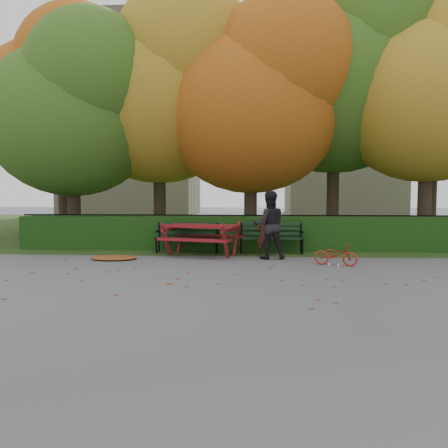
# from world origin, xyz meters

# --- Properties ---
(ground) EXTENTS (90.00, 90.00, 0.00)m
(ground) POSITION_xyz_m (0.00, 0.00, 0.00)
(ground) COLOR slate
(ground) RESTS_ON ground
(grass_strip) EXTENTS (90.00, 90.00, 0.00)m
(grass_strip) POSITION_xyz_m (0.00, 14.00, 0.01)
(grass_strip) COLOR #213713
(grass_strip) RESTS_ON ground
(building_left) EXTENTS (10.00, 7.00, 15.00)m
(building_left) POSITION_xyz_m (-9.00, 26.00, 7.50)
(building_left) COLOR tan
(building_left) RESTS_ON ground
(building_right) EXTENTS (9.00, 6.00, 12.00)m
(building_right) POSITION_xyz_m (8.00, 28.00, 6.00)
(building_right) COLOR tan
(building_right) RESTS_ON ground
(hedge) EXTENTS (13.00, 0.90, 1.00)m
(hedge) POSITION_xyz_m (0.00, 4.50, 0.50)
(hedge) COLOR black
(hedge) RESTS_ON ground
(iron_fence) EXTENTS (14.00, 0.04, 1.02)m
(iron_fence) POSITION_xyz_m (0.00, 5.30, 0.54)
(iron_fence) COLOR black
(iron_fence) RESTS_ON ground
(tree_a) EXTENTS (5.88, 5.60, 7.48)m
(tree_a) POSITION_xyz_m (-5.19, 5.58, 4.52)
(tree_a) COLOR black
(tree_a) RESTS_ON ground
(tree_b) EXTENTS (6.72, 6.40, 8.79)m
(tree_b) POSITION_xyz_m (-2.44, 6.75, 5.40)
(tree_b) COLOR black
(tree_b) RESTS_ON ground
(tree_c) EXTENTS (6.30, 6.00, 8.00)m
(tree_c) POSITION_xyz_m (0.83, 5.96, 4.82)
(tree_c) COLOR black
(tree_c) RESTS_ON ground
(tree_d) EXTENTS (7.14, 6.80, 9.58)m
(tree_d) POSITION_xyz_m (3.88, 7.23, 5.98)
(tree_d) COLOR black
(tree_d) RESTS_ON ground
(tree_e) EXTENTS (6.09, 5.80, 8.16)m
(tree_e) POSITION_xyz_m (6.52, 5.77, 5.08)
(tree_e) COLOR black
(tree_e) RESTS_ON ground
(tree_f) EXTENTS (6.93, 6.60, 9.19)m
(tree_f) POSITION_xyz_m (-7.13, 9.24, 5.69)
(tree_f) COLOR black
(tree_f) RESTS_ON ground
(tree_g) EXTENTS (6.30, 6.00, 8.55)m
(tree_g) POSITION_xyz_m (8.33, 9.76, 5.37)
(tree_g) COLOR black
(tree_g) RESTS_ON ground
(bench_left) EXTENTS (1.80, 0.57, 0.88)m
(bench_left) POSITION_xyz_m (-1.30, 3.70, 0.52)
(bench_left) COLOR black
(bench_left) RESTS_ON ground
(bench_right) EXTENTS (1.80, 0.57, 0.88)m
(bench_right) POSITION_xyz_m (1.10, 3.70, 0.52)
(bench_right) COLOR black
(bench_right) RESTS_ON ground
(picnic_table) EXTENTS (2.32, 2.06, 0.96)m
(picnic_table) POSITION_xyz_m (-0.83, 3.20, 0.65)
(picnic_table) COLOR maroon
(picnic_table) RESTS_ON ground
(leaf_pile) EXTENTS (1.31, 1.00, 0.08)m
(leaf_pile) POSITION_xyz_m (-3.02, 2.29, 0.04)
(leaf_pile) COLOR brown
(leaf_pile) RESTS_ON ground
(leaf_scatter) EXTENTS (9.00, 5.70, 0.01)m
(leaf_scatter) POSITION_xyz_m (0.00, 0.30, 0.01)
(leaf_scatter) COLOR brown
(leaf_scatter) RESTS_ON ground
(child) EXTENTS (0.46, 0.37, 1.11)m
(child) POSITION_xyz_m (0.86, 3.20, 0.55)
(child) COLOR #401D14
(child) RESTS_ON ground
(adult) EXTENTS (0.93, 0.76, 1.76)m
(adult) POSITION_xyz_m (0.99, 2.63, 0.88)
(adult) COLOR black
(adult) RESTS_ON ground
(bicycle) EXTENTS (1.06, 0.68, 0.53)m
(bicycle) POSITION_xyz_m (2.52, 1.65, 0.26)
(bicycle) COLOR #AC1A0F
(bicycle) RESTS_ON ground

